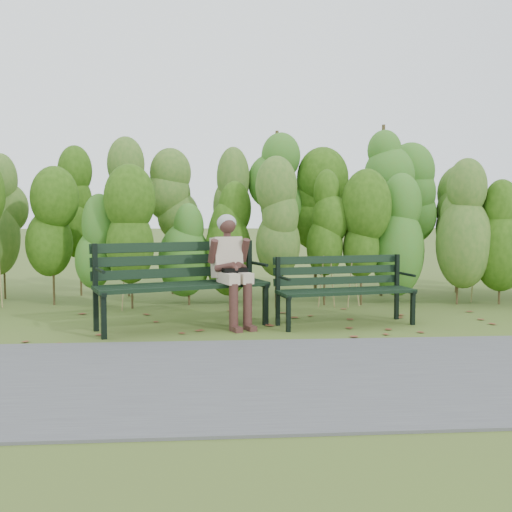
{
  "coord_description": "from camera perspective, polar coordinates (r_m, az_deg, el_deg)",
  "views": [
    {
      "loc": [
        -0.55,
        -6.72,
        1.27
      ],
      "look_at": [
        0.0,
        0.35,
        0.75
      ],
      "focal_mm": 42.0,
      "sensor_mm": 36.0,
      "label": 1
    }
  ],
  "objects": [
    {
      "name": "leaf_litter",
      "position": [
        6.73,
        3.93,
        -6.68
      ],
      "size": [
        5.47,
        2.16,
        0.01
      ],
      "color": "brown",
      "rests_on": "ground"
    },
    {
      "name": "footpath",
      "position": [
        4.73,
        2.43,
        -11.34
      ],
      "size": [
        60.0,
        2.5,
        0.01
      ],
      "primitive_type": "cube",
      "color": "#474749",
      "rests_on": "ground"
    },
    {
      "name": "ground",
      "position": [
        6.86,
        0.23,
        -6.47
      ],
      "size": [
        80.0,
        80.0,
        0.0
      ],
      "primitive_type": "plane",
      "color": "#4E5D27"
    },
    {
      "name": "bench_left",
      "position": [
        6.68,
        -7.26,
        -2.0
      ],
      "size": [
        1.97,
        1.22,
        0.94
      ],
      "color": "black",
      "rests_on": "ground"
    },
    {
      "name": "seated_woman",
      "position": [
        6.67,
        -2.41,
        -0.55
      ],
      "size": [
        0.54,
        0.74,
        1.25
      ],
      "color": "#C2A694",
      "rests_on": "ground"
    },
    {
      "name": "bench_right",
      "position": [
        6.86,
        8.27,
        -2.66
      ],
      "size": [
        1.62,
        0.79,
        0.77
      ],
      "color": "black",
      "rests_on": "ground"
    },
    {
      "name": "hedge_band",
      "position": [
        8.6,
        -0.78,
        4.11
      ],
      "size": [
        11.04,
        1.67,
        2.42
      ],
      "color": "#47381E",
      "rests_on": "ground"
    }
  ]
}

